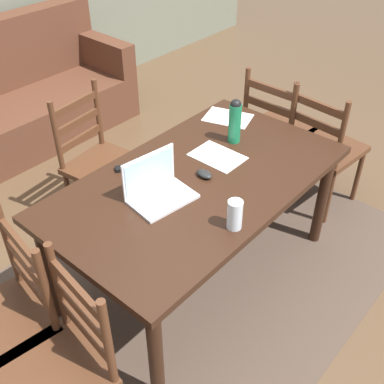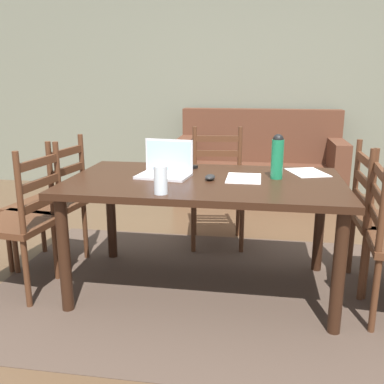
% 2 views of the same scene
% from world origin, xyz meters
% --- Properties ---
extents(ground_plane, '(14.00, 14.00, 0.00)m').
position_xyz_m(ground_plane, '(0.00, 0.00, 0.00)').
color(ground_plane, brown).
extents(area_rug, '(2.71, 1.91, 0.01)m').
position_xyz_m(area_rug, '(0.00, 0.00, 0.00)').
color(area_rug, '#47382D').
rests_on(area_rug, ground).
extents(wall_back, '(8.00, 0.12, 2.70)m').
position_xyz_m(wall_back, '(0.00, 2.75, 1.35)').
color(wall_back, '#6B6D5B').
rests_on(wall_back, ground).
extents(dining_table, '(1.69, 0.96, 0.73)m').
position_xyz_m(dining_table, '(0.00, 0.00, 0.65)').
color(dining_table, black).
rests_on(dining_table, ground).
extents(chair_far_head, '(0.49, 0.49, 0.95)m').
position_xyz_m(chair_far_head, '(-0.01, 0.85, 0.46)').
color(chair_far_head, '#4C2B19').
rests_on(chair_far_head, ground).
extents(chair_left_far, '(0.50, 0.50, 0.95)m').
position_xyz_m(chair_left_far, '(-1.13, 0.19, 0.46)').
color(chair_left_far, '#4C2B19').
rests_on(chair_left_far, ground).
extents(chair_left_near, '(0.49, 0.49, 0.95)m').
position_xyz_m(chair_left_near, '(-1.13, -0.20, 0.46)').
color(chair_left_near, '#4C2B19').
rests_on(chair_left_near, ground).
extents(couch, '(1.80, 0.80, 1.00)m').
position_xyz_m(couch, '(0.33, 2.27, 0.36)').
color(couch, '#512D1E').
rests_on(couch, ground).
extents(laptop, '(0.35, 0.26, 0.23)m').
position_xyz_m(laptop, '(-0.26, 0.06, 0.79)').
color(laptop, silver).
rests_on(laptop, dining_table).
extents(water_bottle, '(0.07, 0.07, 0.28)m').
position_xyz_m(water_bottle, '(0.44, 0.09, 0.88)').
color(water_bottle, '#197247').
rests_on(water_bottle, dining_table).
extents(drinking_glass, '(0.07, 0.07, 0.15)m').
position_xyz_m(drinking_glass, '(-0.19, -0.38, 0.81)').
color(drinking_glass, silver).
rests_on(drinking_glass, dining_table).
extents(computer_mouse, '(0.07, 0.10, 0.03)m').
position_xyz_m(computer_mouse, '(0.04, -0.01, 0.75)').
color(computer_mouse, black).
rests_on(computer_mouse, dining_table).
extents(tv_remote, '(0.17, 0.12, 0.02)m').
position_xyz_m(tv_remote, '(-0.17, 0.35, 0.74)').
color(tv_remote, black).
rests_on(tv_remote, dining_table).
extents(paper_stack_left, '(0.21, 0.30, 0.00)m').
position_xyz_m(paper_stack_left, '(0.24, 0.06, 0.74)').
color(paper_stack_left, white).
rests_on(paper_stack_left, dining_table).
extents(paper_stack_right, '(0.29, 0.35, 0.00)m').
position_xyz_m(paper_stack_right, '(0.64, 0.29, 0.74)').
color(paper_stack_right, white).
rests_on(paper_stack_right, dining_table).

